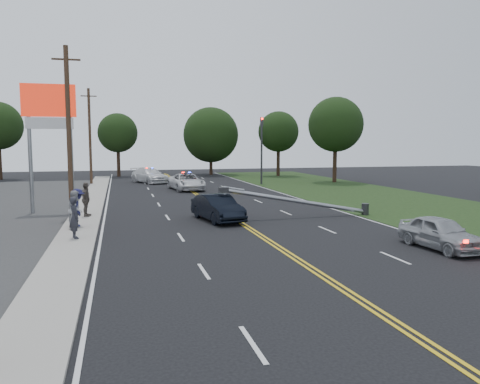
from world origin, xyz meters
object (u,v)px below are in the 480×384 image
object	(u,v)px
emergency_b	(150,175)
traffic_signal	(262,145)
bystander_b	(76,210)
crashed_sedan	(217,208)
utility_pole_far	(90,136)
pylon_sign	(49,117)
bystander_a	(75,218)
bystander_d	(86,199)
emergency_a	(186,182)
fallen_streetlight	(306,202)
waiting_sedan	(441,233)
bystander_c	(78,207)
utility_pole_mid	(69,131)

from	to	relation	value
emergency_b	traffic_signal	bearing A→B (deg)	-46.89
bystander_b	crashed_sedan	bearing A→B (deg)	-69.62
utility_pole_far	emergency_b	size ratio (longest dim) A/B	1.79
pylon_sign	bystander_a	xyz separation A→B (m)	(2.12, -9.58, -4.94)
bystander_d	emergency_a	bearing A→B (deg)	-14.88
fallen_streetlight	waiting_sedan	xyz separation A→B (m)	(2.19, -9.12, -0.24)
utility_pole_far	bystander_c	xyz separation A→B (m)	(0.70, -26.37, -4.00)
pylon_sign	bystander_c	size ratio (longest dim) A/B	4.13
bystander_c	traffic_signal	bearing A→B (deg)	-45.89
pylon_sign	emergency_b	size ratio (longest dim) A/B	1.43
emergency_a	bystander_c	bearing A→B (deg)	-120.94
traffic_signal	bystander_d	xyz separation A→B (m)	(-16.60, -19.11, -3.09)
traffic_signal	waiting_sedan	size ratio (longest dim) A/B	1.77
pylon_sign	bystander_b	bearing A→B (deg)	-74.52
fallen_streetlight	utility_pole_mid	distance (m)	14.58
utility_pole_mid	bystander_b	bearing A→B (deg)	-82.65
utility_pole_mid	bystander_d	size ratio (longest dim) A/B	5.03
pylon_sign	bystander_d	bearing A→B (deg)	-54.79
bystander_a	traffic_signal	bearing A→B (deg)	-53.21
pylon_sign	emergency_a	xyz separation A→B (m)	(10.19, 11.82, -5.23)
emergency_b	bystander_b	distance (m)	28.29
fallen_streetlight	bystander_c	world-z (taller)	bystander_c
emergency_b	bystander_a	xyz separation A→B (m)	(-5.27, -30.30, 0.24)
fallen_streetlight	bystander_d	distance (m)	12.82
traffic_signal	emergency_a	size ratio (longest dim) A/B	1.28
traffic_signal	crashed_sedan	distance (m)	24.03
utility_pole_mid	waiting_sedan	bearing A→B (deg)	-40.12
bystander_d	fallen_streetlight	bearing A→B (deg)	-89.74
bystander_d	bystander_a	bearing A→B (deg)	-167.50
traffic_signal	bystander_b	distance (m)	28.71
pylon_sign	utility_pole_far	distance (m)	20.06
bystander_a	bystander_b	bearing A→B (deg)	-16.35
bystander_a	bystander_d	bearing A→B (deg)	-20.84
emergency_a	waiting_sedan	bearing A→B (deg)	-82.77
emergency_a	bystander_a	xyz separation A→B (m)	(-8.07, -21.40, 0.29)
emergency_b	bystander_c	distance (m)	27.62
pylon_sign	waiting_sedan	distance (m)	23.27
fallen_streetlight	crashed_sedan	distance (m)	5.27
utility_pole_far	crashed_sedan	world-z (taller)	utility_pole_far
emergency_a	emergency_b	xyz separation A→B (m)	(-2.80, 8.90, 0.04)
waiting_sedan	pylon_sign	bearing A→B (deg)	134.95
emergency_a	fallen_streetlight	bearing A→B (deg)	-82.53
pylon_sign	bystander_b	world-z (taller)	pylon_sign
utility_pole_mid	waiting_sedan	xyz separation A→B (m)	(15.57, -13.12, -4.40)
emergency_a	bystander_d	size ratio (longest dim) A/B	2.78
waiting_sedan	bystander_d	bearing A→B (deg)	137.53
utility_pole_far	crashed_sedan	size ratio (longest dim) A/B	2.21
bystander_b	waiting_sedan	bearing A→B (deg)	-107.07
bystander_c	crashed_sedan	bearing A→B (deg)	-95.02
utility_pole_mid	crashed_sedan	distance (m)	9.98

